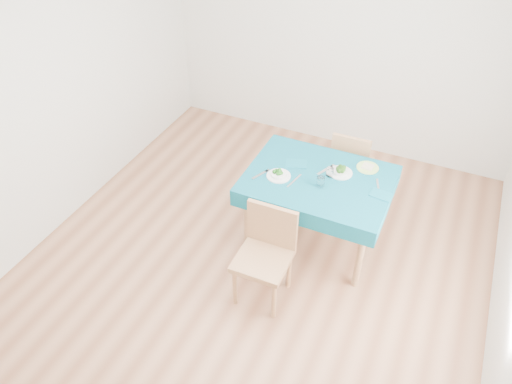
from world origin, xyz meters
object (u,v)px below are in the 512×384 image
at_px(table, 316,211).
at_px(chair_near, 263,251).
at_px(chair_far, 352,161).
at_px(bowl_far, 341,170).
at_px(side_plate, 368,168).
at_px(bowl_near, 279,174).

xyz_separation_m(table, chair_near, (-0.18, -0.81, 0.16)).
distance_m(chair_far, bowl_far, 0.70).
bearing_deg(side_plate, bowl_far, -138.61).
xyz_separation_m(bowl_near, bowl_far, (0.48, 0.27, -0.00)).
relative_size(chair_far, bowl_far, 4.42).
xyz_separation_m(chair_near, chair_far, (0.29, 1.57, -0.07)).
height_order(chair_near, bowl_far, chair_near).
xyz_separation_m(chair_far, bowl_far, (0.03, -0.63, 0.32)).
height_order(chair_near, bowl_near, chair_near).
bearing_deg(side_plate, bowl_near, -146.83).
bearing_deg(bowl_far, chair_far, 93.19).
height_order(table, chair_near, chair_near).
relative_size(chair_far, side_plate, 4.71).
distance_m(table, bowl_near, 0.54).
relative_size(chair_near, bowl_far, 5.05).
xyz_separation_m(chair_near, side_plate, (0.53, 1.12, 0.23)).
xyz_separation_m(table, bowl_near, (-0.33, -0.12, 0.41)).
relative_size(chair_near, chair_far, 1.14).
height_order(chair_far, side_plate, chair_far).
distance_m(table, bowl_far, 0.46).
height_order(chair_far, bowl_near, chair_far).
xyz_separation_m(table, bowl_far, (0.15, 0.14, 0.41)).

